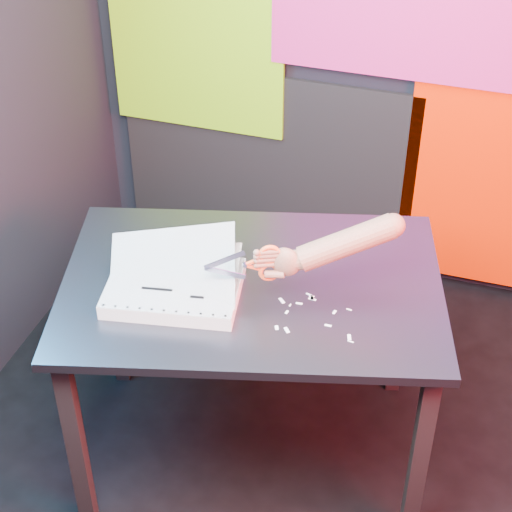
% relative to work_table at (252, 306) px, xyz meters
% --- Properties ---
extents(room, '(3.01, 3.01, 2.71)m').
position_rel_work_table_xyz_m(room, '(0.44, -0.31, 0.69)').
color(room, black).
rests_on(room, ground).
extents(backdrop, '(2.88, 0.05, 2.08)m').
position_rel_work_table_xyz_m(backdrop, '(0.50, 1.15, 0.30)').
color(backdrop, red).
rests_on(backdrop, ground).
extents(work_table, '(1.32, 1.04, 0.75)m').
position_rel_work_table_xyz_m(work_table, '(0.00, 0.00, 0.00)').
color(work_table, black).
rests_on(work_table, ground).
extents(printout_stack, '(0.45, 0.35, 0.21)m').
position_rel_work_table_xyz_m(printout_stack, '(-0.20, -0.12, 0.12)').
color(printout_stack, white).
rests_on(printout_stack, work_table).
extents(scissors, '(0.20, 0.10, 0.13)m').
position_rel_work_table_xyz_m(scissors, '(0.06, -0.07, 0.23)').
color(scissors, '#B3B8DD').
rests_on(scissors, printout_stack).
extents(hand_forearm, '(0.39, 0.21, 0.18)m').
position_rel_work_table_xyz_m(hand_forearm, '(0.25, 0.02, 0.28)').
color(hand_forearm, '#A56245').
rests_on(hand_forearm, work_table).
extents(paper_clippings, '(0.26, 0.19, 0.00)m').
position_rel_work_table_xyz_m(paper_clippings, '(0.20, -0.08, 0.10)').
color(paper_clippings, white).
rests_on(paper_clippings, work_table).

